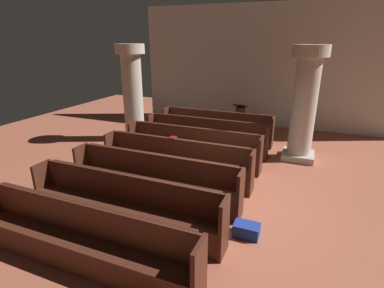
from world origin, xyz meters
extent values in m
plane|color=#AD5B42|center=(0.00, 0.00, 0.00)|extent=(19.20, 19.20, 0.00)
cube|color=silver|center=(0.00, 6.08, 2.25)|extent=(10.00, 0.16, 4.50)
cube|color=#4C2316|center=(-1.17, 3.49, 0.45)|extent=(3.61, 0.38, 0.05)
cube|color=#4C2316|center=(-1.17, 3.66, 0.72)|extent=(3.61, 0.04, 0.51)
cube|color=#411E13|center=(-1.17, 3.70, 0.97)|extent=(3.46, 0.06, 0.02)
cube|color=#442014|center=(-3.00, 3.49, 0.49)|extent=(0.06, 0.44, 0.98)
cube|color=#442014|center=(0.67, 3.49, 0.49)|extent=(0.06, 0.44, 0.98)
cube|color=#482115|center=(-1.17, 3.31, 0.22)|extent=(3.61, 0.03, 0.41)
cube|color=#4C2316|center=(-1.17, 2.42, 0.45)|extent=(3.61, 0.38, 0.05)
cube|color=#4C2316|center=(-1.17, 2.59, 0.72)|extent=(3.61, 0.04, 0.51)
cube|color=#411E13|center=(-1.17, 2.64, 0.97)|extent=(3.46, 0.06, 0.02)
cube|color=#442014|center=(-3.00, 2.42, 0.49)|extent=(0.06, 0.44, 0.98)
cube|color=#442014|center=(0.67, 2.42, 0.49)|extent=(0.06, 0.44, 0.98)
cube|color=#482115|center=(-1.17, 2.25, 0.22)|extent=(3.61, 0.03, 0.41)
cube|color=#4C2316|center=(-1.17, 1.36, 0.45)|extent=(3.61, 0.38, 0.05)
cube|color=#4C2316|center=(-1.17, 1.53, 0.72)|extent=(3.61, 0.04, 0.51)
cube|color=#411E13|center=(-1.17, 1.58, 0.97)|extent=(3.46, 0.06, 0.02)
cube|color=#442014|center=(-3.00, 1.36, 0.49)|extent=(0.06, 0.44, 0.98)
cube|color=#442014|center=(0.67, 1.36, 0.49)|extent=(0.06, 0.44, 0.98)
cube|color=#482115|center=(-1.17, 1.19, 0.22)|extent=(3.61, 0.03, 0.41)
cube|color=#4C2316|center=(-1.17, 0.30, 0.45)|extent=(3.61, 0.38, 0.05)
cube|color=#4C2316|center=(-1.17, 0.46, 0.72)|extent=(3.61, 0.05, 0.51)
cube|color=#411E13|center=(-1.17, 0.51, 0.97)|extent=(3.46, 0.06, 0.02)
cube|color=#442014|center=(-3.00, 0.30, 0.49)|extent=(0.06, 0.44, 0.98)
cube|color=#442014|center=(0.67, 0.30, 0.49)|extent=(0.06, 0.44, 0.98)
cube|color=#482115|center=(-1.17, 0.12, 0.22)|extent=(3.61, 0.03, 0.41)
cube|color=#4C2316|center=(-1.17, -0.77, 0.45)|extent=(3.61, 0.38, 0.05)
cube|color=#4C2316|center=(-1.17, -0.60, 0.72)|extent=(3.61, 0.04, 0.51)
cube|color=#411E13|center=(-1.17, -0.55, 0.97)|extent=(3.46, 0.06, 0.02)
cube|color=#442014|center=(-3.00, -0.77, 0.49)|extent=(0.06, 0.44, 0.98)
cube|color=#442014|center=(0.67, -0.77, 0.49)|extent=(0.06, 0.44, 0.98)
cube|color=#482115|center=(-1.17, -0.94, 0.22)|extent=(3.61, 0.03, 0.41)
cube|color=#4C2316|center=(-1.17, -1.83, 0.45)|extent=(3.61, 0.38, 0.05)
cube|color=#4C2316|center=(-1.17, -1.66, 0.72)|extent=(3.61, 0.04, 0.51)
cube|color=#411E13|center=(-1.17, -1.62, 0.97)|extent=(3.46, 0.06, 0.02)
cube|color=#442014|center=(-3.00, -1.83, 0.49)|extent=(0.06, 0.44, 0.98)
cube|color=#442014|center=(0.67, -1.83, 0.49)|extent=(0.06, 0.44, 0.98)
cube|color=#482115|center=(-1.17, -2.01, 0.22)|extent=(3.61, 0.03, 0.41)
cube|color=#4C2316|center=(-1.17, -2.90, 0.45)|extent=(3.61, 0.38, 0.05)
cube|color=#4C2316|center=(-1.17, -2.73, 0.72)|extent=(3.61, 0.04, 0.51)
cube|color=#411E13|center=(-1.17, -2.68, 0.97)|extent=(3.46, 0.06, 0.02)
cube|color=#442014|center=(0.67, -2.90, 0.49)|extent=(0.06, 0.44, 0.98)
cube|color=#482115|center=(-1.17, -3.07, 0.22)|extent=(3.61, 0.03, 0.41)
cube|color=#B6AD9A|center=(1.51, 2.85, 0.09)|extent=(0.86, 0.86, 0.18)
cylinder|color=beige|center=(1.51, 2.85, 1.49)|extent=(0.64, 0.64, 2.62)
cylinder|color=beige|center=(1.51, 2.85, 2.95)|extent=(0.92, 0.92, 0.30)
cube|color=#B6AD9A|center=(-3.79, 2.65, 0.09)|extent=(0.86, 0.86, 0.18)
cylinder|color=beige|center=(-3.79, 2.65, 1.49)|extent=(0.64, 0.64, 2.62)
cylinder|color=beige|center=(-3.79, 2.65, 2.95)|extent=(0.92, 0.92, 0.30)
cube|color=#411E13|center=(-0.64, 4.65, 0.03)|extent=(0.45, 0.45, 0.06)
cube|color=#4C2316|center=(-0.64, 4.65, 0.47)|extent=(0.28, 0.28, 0.95)
cube|color=#502518|center=(-0.64, 4.65, 1.01)|extent=(0.48, 0.35, 0.15)
cube|color=maroon|center=(-1.31, 0.51, 0.99)|extent=(0.14, 0.18, 0.03)
cube|color=navy|center=(0.91, -1.22, 0.11)|extent=(0.44, 0.29, 0.23)
camera|label=1|loc=(1.66, -5.55, 3.20)|focal=27.56mm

